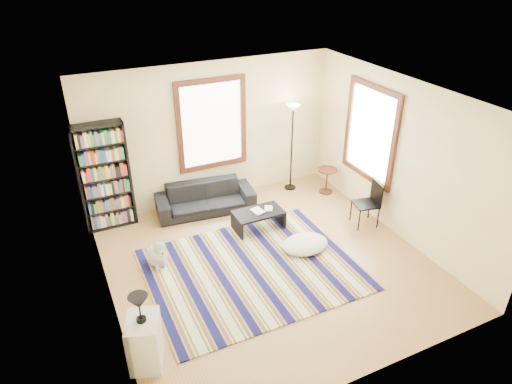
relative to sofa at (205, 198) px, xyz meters
name	(u,v)px	position (x,y,z in m)	size (l,w,h in m)	color
floor	(269,266)	(0.36, -2.05, -0.33)	(5.00, 5.00, 0.10)	#A27A4A
ceiling	(272,95)	(0.36, -2.05, 2.57)	(5.00, 5.00, 0.10)	white
wall_back	(211,133)	(0.36, 0.50, 1.12)	(5.00, 0.10, 2.80)	#F8E8A7
wall_front	(379,292)	(0.36, -4.60, 1.12)	(5.00, 0.10, 2.80)	#F8E8A7
wall_left	(96,229)	(-2.19, -2.05, 1.12)	(0.10, 5.00, 2.80)	#F8E8A7
wall_right	(402,159)	(2.91, -2.05, 1.12)	(0.10, 5.00, 2.80)	#F8E8A7
window_back	(212,124)	(0.36, 0.42, 1.32)	(1.20, 0.06, 1.60)	white
window_right	(371,133)	(2.83, -1.25, 1.32)	(0.06, 1.20, 1.60)	white
rug	(252,269)	(0.03, -2.08, -0.27)	(3.29, 2.63, 0.02)	#0D0F44
sofa	(205,198)	(0.00, 0.00, 0.00)	(1.89, 0.74, 0.55)	black
bookshelf	(104,177)	(-1.76, 0.27, 0.72)	(0.90, 0.30, 2.00)	black
coffee_table	(258,220)	(0.66, -1.03, -0.10)	(0.90, 0.50, 0.36)	black
book_a	(253,212)	(0.56, -1.03, 0.10)	(0.25, 0.18, 0.02)	beige
book_b	(265,208)	(0.81, -0.98, 0.09)	(0.14, 0.20, 0.01)	beige
floor_cushion	(305,244)	(1.10, -1.96, -0.17)	(0.83, 0.63, 0.21)	beige
floor_lamp	(292,148)	(1.96, 0.10, 0.65)	(0.30, 0.30, 1.86)	black
side_table	(327,181)	(2.56, -0.39, -0.01)	(0.40, 0.40, 0.54)	#481F12
folding_chair	(366,204)	(2.51, -1.74, 0.15)	(0.42, 0.40, 0.86)	black
white_cabinet	(145,342)	(-1.94, -3.19, 0.07)	(0.38, 0.50, 0.70)	silver
table_lamp	(140,309)	(-1.94, -3.19, 0.61)	(0.24, 0.24, 0.38)	black
dog	(156,251)	(-1.31, -1.28, -0.01)	(0.38, 0.53, 0.53)	silver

